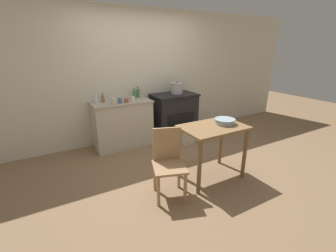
# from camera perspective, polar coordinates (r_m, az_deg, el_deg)

# --- Properties ---
(ground_plane) EXTENTS (14.00, 14.00, 0.00)m
(ground_plane) POSITION_cam_1_polar(r_m,az_deg,el_deg) (3.70, 3.18, -10.33)
(ground_plane) COLOR #896B4C
(wall_back) EXTENTS (8.00, 0.07, 2.55)m
(wall_back) POSITION_cam_1_polar(r_m,az_deg,el_deg) (4.66, -7.17, 12.38)
(wall_back) COLOR beige
(wall_back) RESTS_ON ground_plane
(counter_cabinet) EXTENTS (1.09, 0.57, 0.89)m
(counter_cabinet) POSITION_cam_1_polar(r_m,az_deg,el_deg) (4.39, -11.47, 0.57)
(counter_cabinet) COLOR beige
(counter_cabinet) RESTS_ON ground_plane
(stove) EXTENTS (0.92, 0.62, 0.91)m
(stove) POSITION_cam_1_polar(r_m,az_deg,el_deg) (4.81, 1.48, 2.80)
(stove) COLOR black
(stove) RESTS_ON ground_plane
(work_table) EXTENTS (0.90, 0.60, 0.80)m
(work_table) POSITION_cam_1_polar(r_m,az_deg,el_deg) (3.23, 11.27, -2.59)
(work_table) COLOR olive
(work_table) RESTS_ON ground_plane
(chair) EXTENTS (0.51, 0.51, 0.88)m
(chair) POSITION_cam_1_polar(r_m,az_deg,el_deg) (2.87, 0.08, -8.92)
(chair) COLOR #A87F56
(chair) RESTS_ON ground_plane
(flour_sack) EXTENTS (0.30, 0.21, 0.34)m
(flour_sack) POSITION_cam_1_polar(r_m,az_deg,el_deg) (4.50, 4.71, -2.36)
(flour_sack) COLOR beige
(flour_sack) RESTS_ON ground_plane
(stock_pot) EXTENTS (0.27, 0.27, 0.25)m
(stock_pot) POSITION_cam_1_polar(r_m,az_deg,el_deg) (4.71, 2.28, 9.57)
(stock_pot) COLOR #A8A8AD
(stock_pot) RESTS_ON stove
(mixing_bowl_large) EXTENTS (0.29, 0.29, 0.07)m
(mixing_bowl_large) POSITION_cam_1_polar(r_m,az_deg,el_deg) (3.30, 14.24, 1.24)
(mixing_bowl_large) COLOR #93A8B2
(mixing_bowl_large) RESTS_ON work_table
(bottle_far_left) EXTENTS (0.07, 0.07, 0.19)m
(bottle_far_left) POSITION_cam_1_polar(r_m,az_deg,el_deg) (4.25, -17.89, 6.59)
(bottle_far_left) COLOR silver
(bottle_far_left) RESTS_ON counter_cabinet
(bottle_left) EXTENTS (0.08, 0.08, 0.20)m
(bottle_left) POSITION_cam_1_polar(r_m,az_deg,el_deg) (4.46, -8.54, 7.94)
(bottle_left) COLOR #517F5B
(bottle_left) RESTS_ON counter_cabinet
(bottle_mid_left) EXTENTS (0.06, 0.06, 0.17)m
(bottle_mid_left) POSITION_cam_1_polar(r_m,az_deg,el_deg) (4.27, -16.23, 6.72)
(bottle_mid_left) COLOR olive
(bottle_mid_left) RESTS_ON counter_cabinet
(bottle_center_left) EXTENTS (0.07, 0.07, 0.22)m
(bottle_center_left) POSITION_cam_1_polar(r_m,az_deg,el_deg) (4.55, -7.61, 8.29)
(bottle_center_left) COLOR #517F5B
(bottle_center_left) RESTS_ON counter_cabinet
(cup_center) EXTENTS (0.08, 0.08, 0.09)m
(cup_center) POSITION_cam_1_polar(r_m,az_deg,el_deg) (4.21, -8.94, 6.77)
(cup_center) COLOR silver
(cup_center) RESTS_ON counter_cabinet
(cup_center_right) EXTENTS (0.08, 0.08, 0.08)m
(cup_center_right) POSITION_cam_1_polar(r_m,az_deg,el_deg) (4.15, -10.49, 6.44)
(cup_center_right) COLOR #B74C42
(cup_center_right) RESTS_ON counter_cabinet
(cup_mid_right) EXTENTS (0.08, 0.08, 0.09)m
(cup_mid_right) POSITION_cam_1_polar(r_m,az_deg,el_deg) (4.13, -12.10, 6.34)
(cup_mid_right) COLOR #4C6B99
(cup_mid_right) RESTS_ON counter_cabinet
(cup_right) EXTENTS (0.08, 0.08, 0.10)m
(cup_right) POSITION_cam_1_polar(r_m,az_deg,el_deg) (4.05, -13.76, 6.07)
(cup_right) COLOR beige
(cup_right) RESTS_ON counter_cabinet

